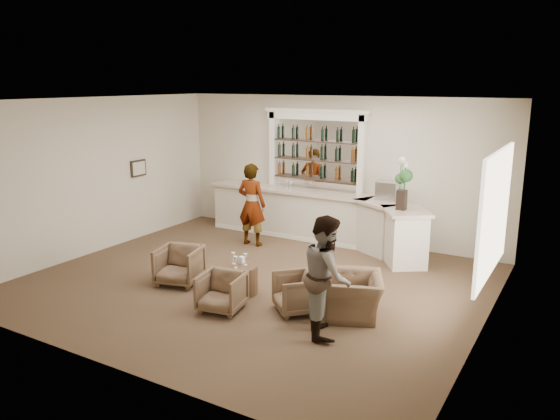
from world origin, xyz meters
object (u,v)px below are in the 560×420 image
(sommelier, at_px, (252,205))
(cocktail_table, at_px, (238,279))
(armchair_left, at_px, (179,265))
(espresso_machine, at_px, (388,191))
(armchair_center, at_px, (222,292))
(armchair_right, at_px, (297,293))
(armchair_far, at_px, (354,295))
(flower_vase, at_px, (403,180))
(bar_counter, at_px, (319,217))
(guest, at_px, (327,276))

(sommelier, bearing_deg, cocktail_table, 116.18)
(cocktail_table, height_order, armchair_left, armchair_left)
(espresso_machine, bearing_deg, armchair_left, -127.04)
(armchair_center, distance_m, armchair_right, 1.22)
(armchair_left, relative_size, armchair_right, 1.09)
(cocktail_table, bearing_deg, armchair_far, 4.29)
(armchair_right, xyz_separation_m, flower_vase, (0.66, 3.09, 1.41))
(sommelier, height_order, armchair_center, sommelier)
(bar_counter, distance_m, armchair_far, 4.10)
(bar_counter, height_order, armchair_far, bar_counter)
(bar_counter, height_order, flower_vase, flower_vase)
(flower_vase, bearing_deg, armchair_right, -102.04)
(cocktail_table, xyz_separation_m, sommelier, (-1.38, 2.54, 0.68))
(armchair_far, distance_m, espresso_machine, 3.71)
(sommelier, relative_size, armchair_far, 1.86)
(armchair_left, bearing_deg, guest, -23.27)
(sommelier, xyz_separation_m, armchair_left, (0.19, -2.71, -0.58))
(cocktail_table, height_order, armchair_far, armchair_far)
(espresso_machine, bearing_deg, armchair_center, -108.12)
(bar_counter, bearing_deg, espresso_machine, 3.79)
(cocktail_table, relative_size, armchair_far, 0.69)
(armchair_right, relative_size, espresso_machine, 1.57)
(armchair_left, bearing_deg, bar_counter, 60.04)
(armchair_center, bearing_deg, armchair_right, 17.90)
(cocktail_table, distance_m, espresso_machine, 4.05)
(espresso_machine, bearing_deg, bar_counter, -179.41)
(cocktail_table, relative_size, espresso_machine, 1.54)
(armchair_center, xyz_separation_m, armchair_right, (1.07, 0.57, 0.00))
(guest, distance_m, armchair_left, 3.27)
(guest, bearing_deg, armchair_left, 51.37)
(armchair_far, bearing_deg, armchair_center, -88.71)
(guest, bearing_deg, armchair_far, -37.54)
(guest, height_order, espresso_machine, guest)
(cocktail_table, relative_size, armchair_left, 0.90)
(armchair_left, relative_size, armchair_center, 1.11)
(sommelier, distance_m, armchair_center, 3.71)
(sommelier, relative_size, guest, 1.05)
(bar_counter, distance_m, espresso_machine, 1.74)
(guest, distance_m, armchair_right, 1.03)
(sommelier, bearing_deg, bar_counter, -142.11)
(bar_counter, distance_m, armchair_right, 4.02)
(armchair_center, relative_size, armchair_right, 0.99)
(bar_counter, relative_size, cocktail_table, 8.35)
(armchair_far, bearing_deg, armchair_left, -108.68)
(armchair_right, height_order, espresso_machine, espresso_machine)
(sommelier, relative_size, armchair_right, 2.67)
(bar_counter, distance_m, cocktail_table, 3.56)
(cocktail_table, distance_m, flower_vase, 3.78)
(armchair_left, xyz_separation_m, armchair_far, (3.29, 0.33, -0.02))
(cocktail_table, xyz_separation_m, armchair_center, (0.20, -0.76, 0.06))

